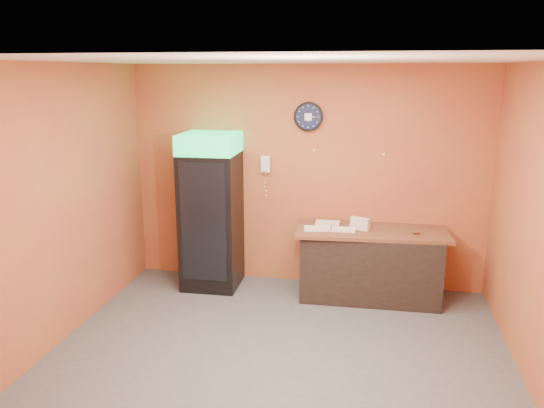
# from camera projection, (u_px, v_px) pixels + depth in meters

# --- Properties ---
(floor) EXTENTS (4.50, 4.50, 0.00)m
(floor) POSITION_uv_depth(u_px,v_px,m) (277.00, 357.00, 5.16)
(floor) COLOR #47474C
(floor) RESTS_ON ground
(back_wall) EXTENTS (4.50, 0.02, 2.80)m
(back_wall) POSITION_uv_depth(u_px,v_px,m) (306.00, 177.00, 6.72)
(back_wall) COLOR #AA682F
(back_wall) RESTS_ON floor
(left_wall) EXTENTS (0.02, 4.00, 2.80)m
(left_wall) POSITION_uv_depth(u_px,v_px,m) (54.00, 208.00, 5.23)
(left_wall) COLOR #AA682F
(left_wall) RESTS_ON floor
(right_wall) EXTENTS (0.02, 4.00, 2.80)m
(right_wall) POSITION_uv_depth(u_px,v_px,m) (544.00, 233.00, 4.41)
(right_wall) COLOR #AA682F
(right_wall) RESTS_ON floor
(ceiling) EXTENTS (4.50, 4.00, 0.02)m
(ceiling) POSITION_uv_depth(u_px,v_px,m) (278.00, 60.00, 4.48)
(ceiling) COLOR white
(ceiling) RESTS_ON back_wall
(beverage_cooler) EXTENTS (0.70, 0.72, 1.97)m
(beverage_cooler) POSITION_uv_depth(u_px,v_px,m) (210.00, 214.00, 6.67)
(beverage_cooler) COLOR black
(beverage_cooler) RESTS_ON floor
(prep_counter) EXTENTS (1.66, 0.76, 0.82)m
(prep_counter) POSITION_uv_depth(u_px,v_px,m) (370.00, 265.00, 6.46)
(prep_counter) COLOR black
(prep_counter) RESTS_ON floor
(wall_clock) EXTENTS (0.36, 0.06, 0.36)m
(wall_clock) POSITION_uv_depth(u_px,v_px,m) (308.00, 117.00, 6.50)
(wall_clock) COLOR black
(wall_clock) RESTS_ON back_wall
(wall_phone) EXTENTS (0.11, 0.10, 0.21)m
(wall_phone) POSITION_uv_depth(u_px,v_px,m) (266.00, 164.00, 6.73)
(wall_phone) COLOR white
(wall_phone) RESTS_ON back_wall
(butcher_paper) EXTENTS (1.85, 0.86, 0.04)m
(butcher_paper) POSITION_uv_depth(u_px,v_px,m) (372.00, 231.00, 6.36)
(butcher_paper) COLOR brown
(butcher_paper) RESTS_ON prep_counter
(sub_roll_stack) EXTENTS (0.24, 0.17, 0.15)m
(sub_roll_stack) POSITION_uv_depth(u_px,v_px,m) (360.00, 224.00, 6.34)
(sub_roll_stack) COLOR beige
(sub_roll_stack) RESTS_ON butcher_paper
(wrapped_sandwich_left) EXTENTS (0.33, 0.18, 0.04)m
(wrapped_sandwich_left) POSITION_uv_depth(u_px,v_px,m) (317.00, 228.00, 6.33)
(wrapped_sandwich_left) COLOR white
(wrapped_sandwich_left) RESTS_ON butcher_paper
(wrapped_sandwich_mid) EXTENTS (0.28, 0.11, 0.04)m
(wrapped_sandwich_mid) POSITION_uv_depth(u_px,v_px,m) (344.00, 230.00, 6.29)
(wrapped_sandwich_mid) COLOR white
(wrapped_sandwich_mid) RESTS_ON butcher_paper
(wrapped_sandwich_right) EXTENTS (0.30, 0.12, 0.04)m
(wrapped_sandwich_right) POSITION_uv_depth(u_px,v_px,m) (328.00, 223.00, 6.56)
(wrapped_sandwich_right) COLOR white
(wrapped_sandwich_right) RESTS_ON butcher_paper
(kitchen_tool) EXTENTS (0.05, 0.05, 0.05)m
(kitchen_tool) POSITION_uv_depth(u_px,v_px,m) (350.00, 227.00, 6.37)
(kitchen_tool) COLOR silver
(kitchen_tool) RESTS_ON butcher_paper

